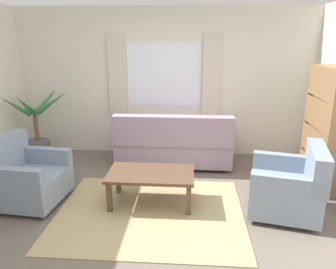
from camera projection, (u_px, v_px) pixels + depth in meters
ground_plane at (150, 213)px, 4.05m from camera, size 6.24×6.24×0.00m
wall_back at (165, 83)px, 5.82m from camera, size 5.32×0.12×2.60m
window_with_curtains at (164, 75)px, 5.69m from camera, size 1.98×0.07×1.40m
area_rug at (150, 212)px, 4.04m from camera, size 2.30×1.86×0.01m
couch at (174, 144)px, 5.42m from camera, size 1.90×0.82×0.92m
armchair_left at (26, 177)px, 4.20m from camera, size 0.89×0.91×0.88m
armchair_right at (290, 187)px, 3.94m from camera, size 0.98×1.00×0.88m
coffee_table at (151, 176)px, 4.17m from camera, size 1.10×0.64×0.44m
potted_plant at (38, 133)px, 5.65m from camera, size 1.10×1.12×1.26m
bookshelf at (324, 128)px, 4.53m from camera, size 0.30×0.94×1.72m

